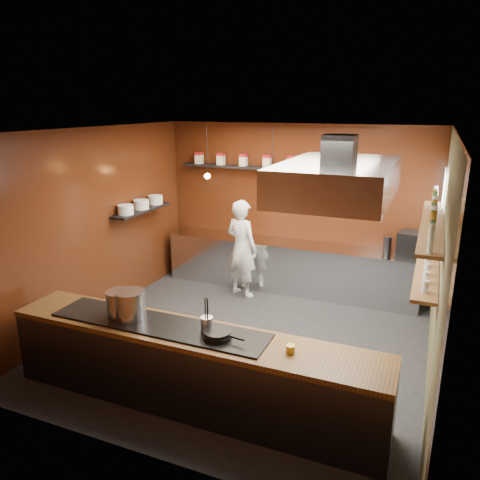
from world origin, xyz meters
The scene contains 26 objects.
floor centered at (0.00, 0.00, 0.00)m, with size 5.00×5.00×0.00m, color black.
back_wall centered at (0.00, 2.50, 1.50)m, with size 5.00×5.00×0.00m, color black.
left_wall centered at (-2.50, 0.00, 1.50)m, with size 5.00×5.00×0.00m, color black.
right_wall centered at (2.50, 0.00, 1.50)m, with size 5.00×5.00×0.00m, color brown.
ceiling centered at (0.00, 0.00, 3.00)m, with size 5.00×5.00×0.00m, color silver.
window_pane centered at (2.45, 1.70, 1.90)m, with size 1.00×1.00×0.00m, color white.
prep_counter centered at (0.00, 2.17, 0.45)m, with size 4.60×0.65×0.90m, color silver.
pass_counter centered at (0.00, -1.60, 0.47)m, with size 4.40×0.72×0.94m.
tin_shelf centered at (-0.90, 2.36, 2.20)m, with size 2.60×0.26×0.04m, color black.
plate_shelf centered at (-2.34, 1.00, 1.55)m, with size 0.30×1.40×0.04m, color black.
bottle_shelf_upper centered at (2.34, 0.30, 1.92)m, with size 0.26×2.80×0.04m, color brown.
bottle_shelf_lower centered at (2.34, 0.30, 1.45)m, with size 0.26×2.80×0.04m, color brown.
extractor_hood centered at (1.30, -0.40, 2.51)m, with size 1.20×2.00×0.72m.
pendant_left centered at (-1.40, 1.70, 2.15)m, with size 0.10×0.10×0.95m.
pendant_right centered at (-0.20, 1.70, 2.15)m, with size 0.10×0.10×0.95m.
storage_tins centered at (-0.75, 2.36, 2.33)m, with size 2.43×0.13×0.22m.
plate_stacks centered at (-2.34, 1.00, 1.65)m, with size 0.26×1.16×0.16m.
bottles centered at (2.34, 0.30, 2.06)m, with size 0.06×2.66×0.24m.
wine_glasses centered at (2.34, 0.30, 1.53)m, with size 0.07×2.37×0.13m.
stockpot_large centered at (-0.75, -1.62, 1.11)m, with size 0.35×0.35×0.34m, color #B1B4B8.
stockpot_small centered at (-0.89, -1.60, 1.10)m, with size 0.33×0.33×0.31m, color #B9BBC0.
utensil_crock centered at (0.20, -1.57, 1.03)m, with size 0.14×0.14×0.18m, color silver.
frying_pan centered at (0.37, -1.64, 0.98)m, with size 0.48×0.32×0.08m.
butter_jar centered at (1.16, -1.61, 0.96)m, with size 0.09×0.09×0.08m, color yellow.
espresso_machine centered at (2.10, 2.12, 1.11)m, with size 0.43×0.41×0.43m, color black.
chef centered at (-0.70, 1.60, 0.87)m, with size 0.64×0.42×1.75m, color white.
Camera 1 is at (2.31, -5.68, 3.32)m, focal length 35.00 mm.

